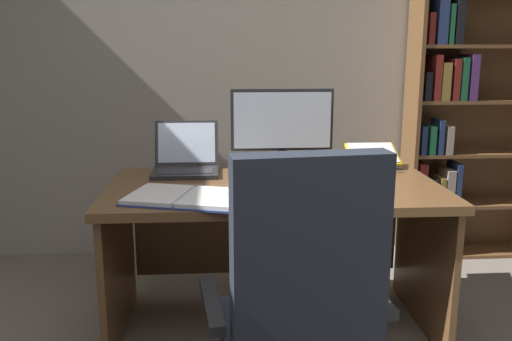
{
  "coord_description": "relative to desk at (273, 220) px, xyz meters",
  "views": [
    {
      "loc": [
        -0.24,
        -1.15,
        1.35
      ],
      "look_at": [
        -0.08,
        1.24,
        0.81
      ],
      "focal_mm": 38.28,
      "sensor_mm": 36.0,
      "label": 1
    }
  ],
  "objects": [
    {
      "name": "computer_mouse",
      "position": [
        0.37,
        -0.25,
        0.22
      ],
      "size": [
        0.06,
        0.1,
        0.04
      ],
      "primitive_type": "ellipsoid",
      "color": "#232326",
      "rests_on": "desk"
    },
    {
      "name": "desk",
      "position": [
        0.0,
        0.0,
        0.0
      ],
      "size": [
        1.54,
        0.81,
        0.73
      ],
      "color": "brown",
      "rests_on": "ground"
    },
    {
      "name": "wall_back",
      "position": [
        -0.01,
        1.05,
        0.82
      ],
      "size": [
        5.11,
        0.12,
        2.71
      ],
      "primitive_type": "cube",
      "color": "#A89E8E",
      "rests_on": "ground"
    },
    {
      "name": "monitor",
      "position": [
        0.07,
        0.2,
        0.41
      ],
      "size": [
        0.52,
        0.16,
        0.42
      ],
      "color": "#232326",
      "rests_on": "desk"
    },
    {
      "name": "notepad",
      "position": [
        -0.13,
        0.0,
        0.2
      ],
      "size": [
        0.17,
        0.22,
        0.01
      ],
      "primitive_type": "cube",
      "rotation": [
        0.0,
        0.0,
        -0.1
      ],
      "color": "silver",
      "rests_on": "desk"
    },
    {
      "name": "keyboard",
      "position": [
        0.07,
        -0.25,
        0.21
      ],
      "size": [
        0.42,
        0.15,
        0.02
      ],
      "primitive_type": "cube",
      "color": "#232326",
      "rests_on": "desk"
    },
    {
      "name": "reading_stand_with_book",
      "position": [
        0.56,
        0.25,
        0.26
      ],
      "size": [
        0.26,
        0.25,
        0.12
      ],
      "color": "#232326",
      "rests_on": "desk"
    },
    {
      "name": "pen",
      "position": [
        -0.11,
        0.0,
        0.21
      ],
      "size": [
        0.14,
        0.04,
        0.01
      ],
      "primitive_type": "cylinder",
      "rotation": [
        0.0,
        1.57,
        0.24
      ],
      "color": "maroon",
      "rests_on": "notepad"
    },
    {
      "name": "open_binder",
      "position": [
        -0.4,
        -0.3,
        0.21
      ],
      "size": [
        0.54,
        0.43,
        0.02
      ],
      "rotation": [
        0.0,
        0.0,
        -0.27
      ],
      "color": "navy",
      "rests_on": "desk"
    },
    {
      "name": "laptop",
      "position": [
        -0.42,
        0.21,
        0.25
      ],
      "size": [
        0.33,
        0.33,
        0.25
      ],
      "color": "#232326",
      "rests_on": "desk"
    },
    {
      "name": "office_chair",
      "position": [
        0.0,
        -0.89,
        -0.08
      ],
      "size": [
        0.65,
        0.6,
        1.05
      ],
      "rotation": [
        0.0,
        0.0,
        0.11
      ],
      "color": "#232326",
      "rests_on": "ground"
    },
    {
      "name": "bookshelf",
      "position": [
        1.31,
        0.85,
        0.47
      ],
      "size": [
        0.94,
        0.27,
        2.04
      ],
      "color": "brown",
      "rests_on": "ground"
    }
  ]
}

